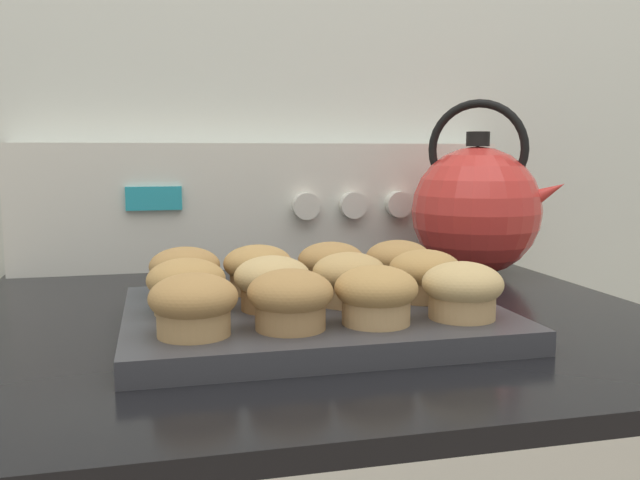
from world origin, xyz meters
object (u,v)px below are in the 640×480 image
(muffin_r2_c0, at_px, (185,271))
(muffin_r0_c2, at_px, (376,294))
(muffin_r0_c0, at_px, (194,304))
(muffin_r0_c1, at_px, (290,299))
(muffin_pan, at_px, (312,317))
(muffin_r1_c3, at_px, (425,275))
(muffin_r2_c1, at_px, (258,269))
(muffin_r1_c0, at_px, (186,286))
(muffin_r1_c2, at_px, (349,278))
(muffin_r1_c1, at_px, (272,282))
(muffin_r0_c3, at_px, (462,290))
(tea_kettle, at_px, (477,208))
(muffin_r2_c2, at_px, (331,265))
(muffin_r2_c3, at_px, (398,263))

(muffin_r2_c0, bearing_deg, muffin_r0_c2, -44.86)
(muffin_r0_c0, relative_size, muffin_r0_c1, 1.00)
(muffin_pan, distance_m, muffin_r1_c3, 0.12)
(muffin_r0_c2, relative_size, muffin_r2_c1, 1.00)
(muffin_r2_c1, bearing_deg, muffin_r1_c0, -136.19)
(muffin_r2_c1, bearing_deg, muffin_r1_c2, -43.60)
(muffin_r1_c0, xyz_separation_m, muffin_r1_c1, (0.08, -0.00, 0.00))
(muffin_r1_c2, bearing_deg, muffin_pan, -177.60)
(muffin_r1_c0, xyz_separation_m, muffin_r2_c1, (0.08, 0.08, 0.00))
(muffin_pan, height_order, muffin_r0_c3, muffin_r0_c3)
(muffin_r1_c3, xyz_separation_m, muffin_r2_c1, (-0.16, 0.08, 0.00))
(muffin_r0_c1, xyz_separation_m, muffin_r1_c3, (0.16, 0.08, 0.00))
(muffin_r2_c1, xyz_separation_m, tea_kettle, (0.33, 0.15, 0.05))
(muffin_r2_c2, bearing_deg, muffin_r2_c1, -177.47)
(tea_kettle, bearing_deg, muffin_pan, -141.30)
(muffin_r0_c3, xyz_separation_m, muffin_r2_c3, (-0.00, 0.15, 0.00))
(muffin_r2_c0, height_order, muffin_r2_c1, same)
(muffin_r0_c1, bearing_deg, muffin_r2_c0, 117.33)
(muffin_pan, bearing_deg, muffin_r2_c0, 146.08)
(muffin_r1_c3, distance_m, muffin_r2_c0, 0.25)
(muffin_r2_c1, xyz_separation_m, muffin_r2_c2, (0.08, 0.00, 0.00))
(muffin_r0_c0, height_order, muffin_r0_c3, same)
(muffin_pan, distance_m, muffin_r0_c3, 0.15)
(muffin_r0_c0, bearing_deg, muffin_r0_c2, 0.42)
(muffin_pan, distance_m, muffin_r0_c2, 0.09)
(muffin_r2_c3, bearing_deg, muffin_pan, -146.44)
(muffin_r2_c1, bearing_deg, muffin_pan, -61.57)
(muffin_r2_c2, bearing_deg, muffin_r1_c2, -91.59)
(muffin_r0_c0, xyz_separation_m, tea_kettle, (0.41, 0.31, 0.05))
(muffin_r0_c2, bearing_deg, muffin_r1_c2, 91.18)
(muffin_r0_c1, height_order, muffin_r1_c3, same)
(muffin_pan, distance_m, muffin_r1_c0, 0.13)
(muffin_r0_c1, bearing_deg, muffin_r1_c3, 27.08)
(muffin_r0_c1, bearing_deg, muffin_r1_c1, 92.02)
(muffin_r0_c3, bearing_deg, muffin_r2_c3, 91.68)
(muffin_r0_c0, height_order, muffin_r1_c1, same)
(muffin_r2_c1, bearing_deg, muffin_r0_c1, -88.25)
(muffin_r0_c3, height_order, muffin_r2_c2, same)
(muffin_r1_c0, xyz_separation_m, tea_kettle, (0.41, 0.23, 0.05))
(muffin_r1_c3, distance_m, tea_kettle, 0.29)
(muffin_r0_c3, distance_m, muffin_r2_c1, 0.23)
(muffin_r0_c1, distance_m, muffin_r1_c3, 0.17)
(muffin_r2_c0, distance_m, muffin_r2_c1, 0.08)
(muffin_r0_c2, xyz_separation_m, muffin_r2_c0, (-0.16, 0.16, 0.00))
(muffin_r1_c1, height_order, tea_kettle, tea_kettle)
(muffin_r0_c3, xyz_separation_m, muffin_r1_c1, (-0.16, 0.08, 0.00))
(muffin_r0_c2, height_order, muffin_r1_c3, same)
(muffin_pan, height_order, muffin_r1_c2, muffin_r1_c2)
(muffin_r1_c0, xyz_separation_m, muffin_r2_c2, (0.16, 0.08, 0.00))
(muffin_r2_c3, bearing_deg, muffin_r1_c3, -89.46)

